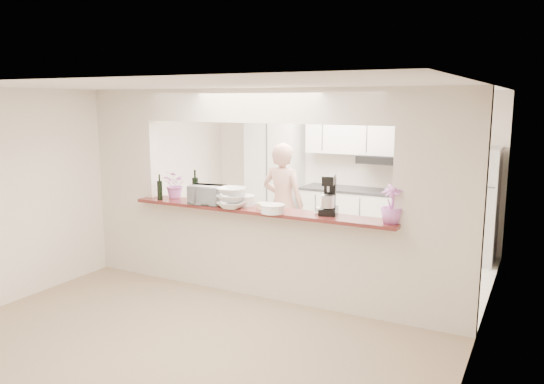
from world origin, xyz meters
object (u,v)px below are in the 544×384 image
Objects in this scene: toaster_oven at (207,195)px; stand_mixer at (329,196)px; person at (283,205)px; refrigerator at (470,205)px.

toaster_oven is 1.56m from stand_mixer.
stand_mixer is (1.55, 0.16, 0.08)m from toaster_oven.
toaster_oven is 1.41m from person.
person reaches higher than stand_mixer.
refrigerator is 2.89m from stand_mixer.
stand_mixer is 1.67m from person.
person reaches higher than toaster_oven.
stand_mixer is (-1.20, -2.59, 0.44)m from refrigerator.
person is (-1.15, 1.15, -0.41)m from stand_mixer.
toaster_oven is 0.95× the size of stand_mixer.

